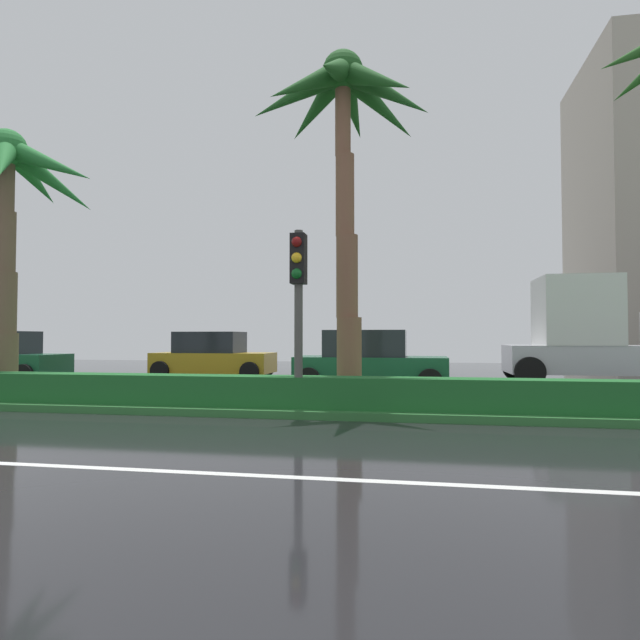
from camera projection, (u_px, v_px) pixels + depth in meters
name	position (u px, v px, depth m)	size (l,w,h in m)	color
ground_plane	(188.00, 400.00, 13.48)	(90.00, 42.00, 0.10)	black
median_strip	(170.00, 400.00, 12.50)	(85.50, 4.00, 0.15)	#2D6B33
median_hedge	(139.00, 389.00, 11.13)	(76.50, 0.70, 0.60)	#1E6028
palm_tree_mid_left	(6.00, 189.00, 13.13)	(4.50, 4.38, 6.40)	brown
palm_tree_centre_left	(344.00, 122.00, 11.93)	(4.17, 4.33, 7.71)	brown
traffic_signal_median_right	(298.00, 285.00, 10.32)	(0.28, 0.43, 3.41)	#4C4C47
car_in_traffic_second	(213.00, 356.00, 19.76)	(4.30, 2.02, 1.72)	#B28C1E
car_in_traffic_third	(369.00, 361.00, 15.61)	(4.30, 2.02, 1.72)	#195133
box_truck_lead	(608.00, 336.00, 17.32)	(6.40, 2.64, 3.46)	silver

